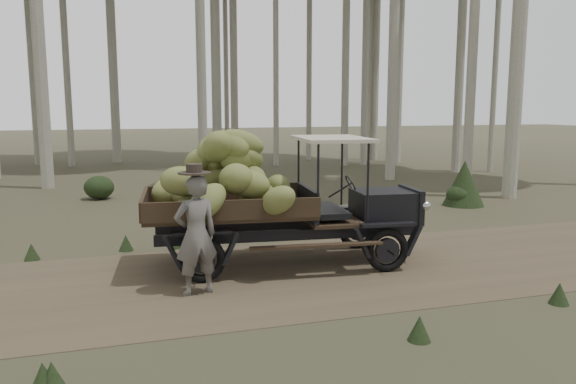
# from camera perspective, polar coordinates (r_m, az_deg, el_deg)

# --- Properties ---
(ground) EXTENTS (120.00, 120.00, 0.00)m
(ground) POSITION_cam_1_polar(r_m,az_deg,el_deg) (8.66, -13.22, -9.36)
(ground) COLOR #473D2B
(ground) RESTS_ON ground
(dirt_track) EXTENTS (70.00, 4.00, 0.01)m
(dirt_track) POSITION_cam_1_polar(r_m,az_deg,el_deg) (8.65, -13.22, -9.33)
(dirt_track) COLOR brown
(dirt_track) RESTS_ON ground
(banana_truck) EXTENTS (4.82, 2.42, 2.38)m
(banana_truck) POSITION_cam_1_polar(r_m,az_deg,el_deg) (9.19, -3.41, 0.67)
(banana_truck) COLOR black
(banana_truck) RESTS_ON ground
(farmer) EXTENTS (0.70, 0.55, 1.86)m
(farmer) POSITION_cam_1_polar(r_m,az_deg,el_deg) (8.00, -9.34, -4.17)
(farmer) COLOR #5E5A56
(farmer) RESTS_ON ground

